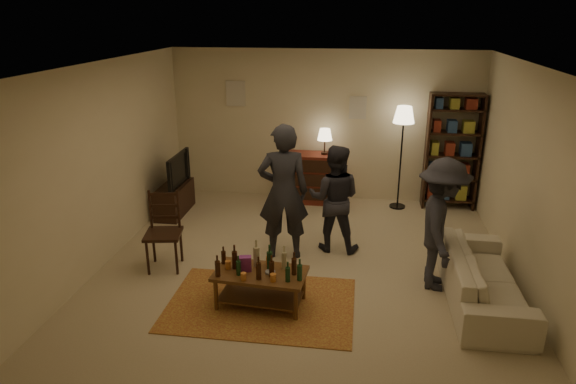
% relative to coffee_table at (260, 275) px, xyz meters
% --- Properties ---
extents(floor, '(6.00, 6.00, 0.00)m').
position_rel_coffee_table_xyz_m(floor, '(0.42, 0.89, -0.40)').
color(floor, '#C6B793').
rests_on(floor, ground).
extents(room_shell, '(6.00, 6.00, 6.00)m').
position_rel_coffee_table_xyz_m(room_shell, '(-0.23, 3.87, 1.42)').
color(room_shell, beige).
rests_on(room_shell, ground).
extents(rug, '(2.20, 1.50, 0.01)m').
position_rel_coffee_table_xyz_m(rug, '(0.00, -0.00, -0.39)').
color(rug, '#923A1F').
rests_on(rug, ground).
extents(coffee_table, '(1.11, 0.66, 0.78)m').
position_rel_coffee_table_xyz_m(coffee_table, '(0.00, 0.00, 0.00)').
color(coffee_table, brown).
rests_on(coffee_table, ground).
extents(dining_chair, '(0.54, 0.54, 1.08)m').
position_rel_coffee_table_xyz_m(dining_chair, '(-1.47, 0.80, 0.17)').
color(dining_chair, black).
rests_on(dining_chair, ground).
extents(tv_stand, '(0.40, 1.00, 1.06)m').
position_rel_coffee_table_xyz_m(tv_stand, '(-2.03, 2.69, -0.01)').
color(tv_stand, black).
rests_on(tv_stand, ground).
extents(dresser, '(1.00, 0.50, 1.36)m').
position_rel_coffee_table_xyz_m(dresser, '(0.22, 3.60, 0.08)').
color(dresser, maroon).
rests_on(dresser, ground).
extents(bookshelf, '(0.90, 0.34, 2.02)m').
position_rel_coffee_table_xyz_m(bookshelf, '(2.66, 3.67, 0.64)').
color(bookshelf, black).
rests_on(bookshelf, ground).
extents(floor_lamp, '(0.36, 0.36, 1.81)m').
position_rel_coffee_table_xyz_m(floor_lamp, '(1.80, 3.51, 1.14)').
color(floor_lamp, black).
rests_on(floor_lamp, ground).
extents(sofa, '(0.81, 2.08, 0.61)m').
position_rel_coffee_table_xyz_m(sofa, '(2.62, 0.49, -0.09)').
color(sofa, beige).
rests_on(sofa, ground).
extents(person_left, '(0.77, 0.58, 1.92)m').
position_rel_coffee_table_xyz_m(person_left, '(0.07, 1.33, 0.56)').
color(person_left, '#23242A').
rests_on(person_left, ground).
extents(person_right, '(0.80, 0.64, 1.57)m').
position_rel_coffee_table_xyz_m(person_right, '(0.76, 1.66, 0.39)').
color(person_right, '#27272E').
rests_on(person_right, ground).
extents(person_by_sofa, '(0.69, 1.12, 1.68)m').
position_rel_coffee_table_xyz_m(person_by_sofa, '(2.12, 0.76, 0.44)').
color(person_by_sofa, '#292A31').
rests_on(person_by_sofa, ground).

